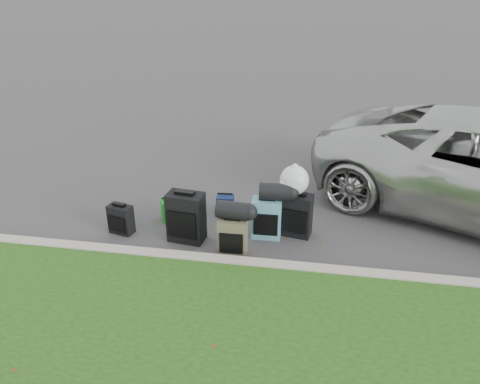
% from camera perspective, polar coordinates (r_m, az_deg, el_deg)
% --- Properties ---
extents(ground, '(120.00, 120.00, 0.00)m').
position_cam_1_polar(ground, '(7.15, 0.53, -4.72)').
color(ground, '#383535').
rests_on(ground, ground).
extents(curb, '(120.00, 0.18, 0.15)m').
position_cam_1_polar(curb, '(6.28, -0.88, -8.75)').
color(curb, '#9E937F').
rests_on(curb, ground).
extents(suitcase_small_black, '(0.39, 0.27, 0.45)m').
position_cam_1_polar(suitcase_small_black, '(7.22, -14.31, -3.24)').
color(suitcase_small_black, black).
rests_on(suitcase_small_black, ground).
extents(suitcase_large_black_left, '(0.55, 0.37, 0.74)m').
position_cam_1_polar(suitcase_large_black_left, '(6.79, -6.58, -3.07)').
color(suitcase_large_black_left, black).
rests_on(suitcase_large_black_left, ground).
extents(suitcase_olive, '(0.40, 0.25, 0.54)m').
position_cam_1_polar(suitcase_olive, '(6.48, -0.90, -5.45)').
color(suitcase_olive, '#47432E').
rests_on(suitcase_olive, ground).
extents(suitcase_teal, '(0.43, 0.26, 0.61)m').
position_cam_1_polar(suitcase_teal, '(6.87, 3.25, -3.21)').
color(suitcase_teal, teal).
rests_on(suitcase_teal, ground).
extents(suitcase_large_black_right, '(0.48, 0.34, 0.65)m').
position_cam_1_polar(suitcase_large_black_right, '(6.95, 6.92, -2.79)').
color(suitcase_large_black_right, black).
rests_on(suitcase_large_black_right, ground).
extents(tote_green, '(0.37, 0.34, 0.34)m').
position_cam_1_polar(tote_green, '(7.46, -8.42, -2.12)').
color(tote_green, '#1C7F20').
rests_on(tote_green, ground).
extents(tote_navy, '(0.29, 0.23, 0.29)m').
position_cam_1_polar(tote_navy, '(7.60, -1.82, -1.47)').
color(tote_navy, navy).
rests_on(tote_navy, ground).
extents(duffel_left, '(0.47, 0.27, 0.24)m').
position_cam_1_polar(duffel_left, '(6.32, -0.85, -2.24)').
color(duffel_left, black).
rests_on(duffel_left, suitcase_olive).
extents(duffel_right, '(0.46, 0.27, 0.25)m').
position_cam_1_polar(duffel_right, '(6.68, 4.30, 0.04)').
color(duffel_right, black).
rests_on(duffel_right, suitcase_teal).
extents(trash_bag, '(0.42, 0.42, 0.42)m').
position_cam_1_polar(trash_bag, '(6.75, 6.64, 1.43)').
color(trash_bag, silver).
rests_on(trash_bag, suitcase_large_black_right).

